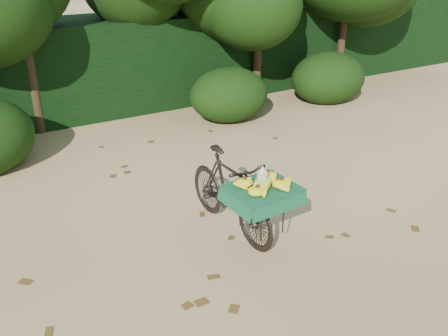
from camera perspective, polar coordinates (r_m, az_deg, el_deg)
ground at (r=5.39m, az=10.83°, el=-10.00°), size 80.00×80.00×0.00m
vendor_bicycle at (r=5.44m, az=0.82°, el=-2.98°), size 0.73×1.73×0.98m
hedge_backdrop at (r=10.23m, az=-12.81°, el=12.23°), size 26.00×1.80×1.80m
tree_row at (r=9.11m, az=-15.81°, el=17.47°), size 14.50×2.00×4.00m
bush_clumps at (r=8.72m, az=-5.08°, el=7.51°), size 8.80×1.70×0.90m
leaf_litter at (r=5.80m, az=6.64°, el=-6.89°), size 7.00×7.30×0.01m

